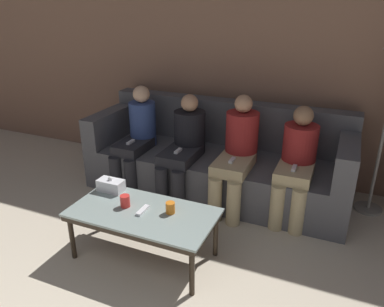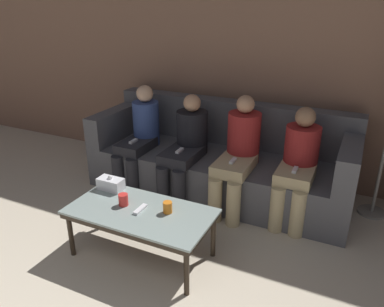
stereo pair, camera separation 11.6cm
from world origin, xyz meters
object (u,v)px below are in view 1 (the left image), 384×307
object	(u,v)px
couch	(218,161)
cup_near_right	(125,201)
cup_near_left	(170,208)
seated_person_left_end	(137,136)
game_remote	(143,210)
seated_person_right_end	(297,161)
coffee_table	(143,216)
seated_person_mid_left	(185,144)
tissue_box	(111,185)
seated_person_mid_right	(237,150)

from	to	relation	value
couch	cup_near_right	distance (m)	1.37
cup_near_left	seated_person_left_end	world-z (taller)	seated_person_left_end
game_remote	seated_person_right_end	xyz separation A→B (m)	(0.97, 1.11, 0.13)
coffee_table	game_remote	xyz separation A→B (m)	(0.00, -0.00, 0.05)
couch	game_remote	bearing A→B (deg)	-95.92
cup_near_left	seated_person_mid_left	bearing A→B (deg)	108.61
game_remote	seated_person_left_end	bearing A→B (deg)	122.50
tissue_box	seated_person_left_end	bearing A→B (deg)	107.23
cup_near_left	cup_near_right	size ratio (longest dim) A/B	0.94
cup_near_left	seated_person_right_end	size ratio (longest dim) A/B	0.09
game_remote	cup_near_right	bearing A→B (deg)	176.14
cup_near_left	seated_person_right_end	xyz separation A→B (m)	(0.77, 1.05, 0.10)
cup_near_left	seated_person_mid_right	distance (m)	1.06
seated_person_left_end	cup_near_right	bearing A→B (deg)	-63.75
seated_person_mid_left	seated_person_right_end	bearing A→B (deg)	1.00
coffee_table	seated_person_right_end	bearing A→B (deg)	48.73
seated_person_mid_left	seated_person_mid_right	bearing A→B (deg)	0.23
cup_near_right	seated_person_mid_left	xyz separation A→B (m)	(0.02, 1.08, 0.09)
seated_person_right_end	seated_person_mid_left	bearing A→B (deg)	-179.00
coffee_table	seated_person_mid_right	size ratio (longest dim) A/B	1.03
seated_person_mid_left	coffee_table	bearing A→B (deg)	-82.71
cup_near_right	seated_person_mid_left	size ratio (longest dim) A/B	0.09
tissue_box	seated_person_mid_left	xyz separation A→B (m)	(0.28, 0.90, 0.09)
cup_near_left	game_remote	bearing A→B (deg)	-162.57
couch	seated_person_right_end	xyz separation A→B (m)	(0.84, -0.23, 0.24)
seated_person_mid_left	seated_person_left_end	bearing A→B (deg)	179.73
couch	game_remote	world-z (taller)	couch
tissue_box	seated_person_left_end	distance (m)	0.96
cup_near_left	seated_person_left_end	distance (m)	1.37
cup_near_left	cup_near_right	distance (m)	0.37
coffee_table	couch	bearing A→B (deg)	84.08
seated_person_mid_right	seated_person_right_end	size ratio (longest dim) A/B	1.04
cup_near_right	tissue_box	distance (m)	0.31
seated_person_right_end	cup_near_left	bearing A→B (deg)	-126.31
tissue_box	seated_person_mid_left	distance (m)	0.95
cup_near_right	seated_person_right_end	distance (m)	1.58
cup_near_right	seated_person_right_end	world-z (taller)	seated_person_right_end
seated_person_mid_left	seated_person_mid_right	distance (m)	0.56
seated_person_left_end	seated_person_right_end	distance (m)	1.67
cup_near_right	seated_person_mid_right	world-z (taller)	seated_person_mid_right
cup_near_right	seated_person_left_end	xyz separation A→B (m)	(-0.53, 1.08, 0.10)
cup_near_right	tissue_box	world-z (taller)	tissue_box
couch	coffee_table	xyz separation A→B (m)	(-0.14, -1.34, 0.05)
tissue_box	game_remote	distance (m)	0.46
tissue_box	seated_person_mid_left	size ratio (longest dim) A/B	0.21
game_remote	seated_person_mid_left	xyz separation A→B (m)	(-0.14, 1.09, 0.13)
tissue_box	cup_near_left	bearing A→B (deg)	-11.06
seated_person_right_end	couch	bearing A→B (deg)	164.71
coffee_table	cup_near_right	bearing A→B (deg)	176.14
couch	coffee_table	size ratio (longest dim) A/B	2.38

